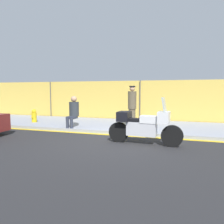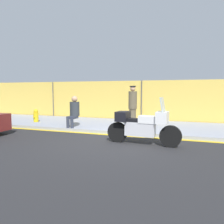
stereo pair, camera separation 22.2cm
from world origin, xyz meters
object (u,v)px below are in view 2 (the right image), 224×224
at_px(motorcycle, 142,126).
at_px(fire_hydrant, 36,116).
at_px(person_seated_on_curb, 74,110).
at_px(officer_standing, 133,106).

xyz_separation_m(motorcycle, fire_hydrant, (-5.62, 2.22, -0.15)).
relative_size(person_seated_on_curb, fire_hydrant, 2.06).
xyz_separation_m(person_seated_on_curb, fire_hydrant, (-2.44, 0.66, -0.40)).
bearing_deg(fire_hydrant, person_seated_on_curb, -15.03).
relative_size(motorcycle, person_seated_on_curb, 1.78).
relative_size(officer_standing, person_seated_on_curb, 1.33).
height_order(person_seated_on_curb, fire_hydrant, person_seated_on_curb).
height_order(officer_standing, person_seated_on_curb, officer_standing).
bearing_deg(person_seated_on_curb, motorcycle, -26.22).
xyz_separation_m(officer_standing, person_seated_on_curb, (-2.28, -0.90, -0.17)).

